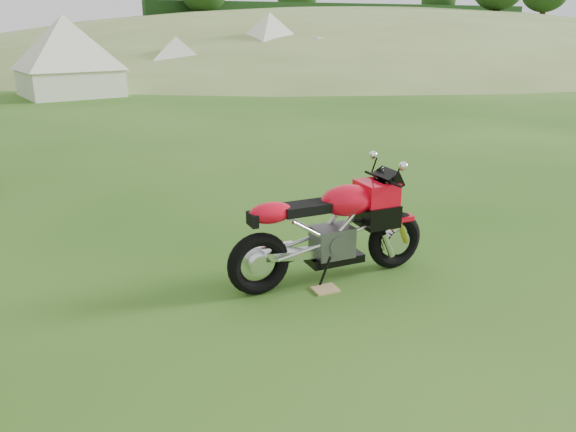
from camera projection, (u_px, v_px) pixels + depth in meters
name	position (u px, v px, depth m)	size (l,w,h in m)	color
ground	(297.00, 305.00, 5.19)	(120.00, 120.00, 0.00)	#205111
hillside	(356.00, 56.00, 49.03)	(80.00, 64.00, 8.00)	olive
hedgerow	(356.00, 56.00, 49.03)	(36.00, 1.20, 8.60)	#153411
sport_motorcycle	(331.00, 222.00, 5.53)	(2.05, 0.51, 1.23)	red
plywood_board	(325.00, 289.00, 5.48)	(0.24, 0.19, 0.02)	tan
tent_left	(67.00, 57.00, 20.47)	(3.19, 3.19, 2.77)	silver
tent_mid	(177.00, 58.00, 24.93)	(2.60, 2.60, 2.25)	silver
tent_right	(270.00, 48.00, 27.23)	(3.35, 3.35, 2.90)	silver
caravan	(337.00, 58.00, 27.76)	(4.18, 1.87, 1.96)	silver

